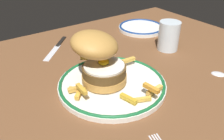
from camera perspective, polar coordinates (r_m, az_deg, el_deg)
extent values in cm
cube|color=brown|center=(53.68, -1.87, -8.59)|extent=(124.42, 93.99, 4.00)
cylinder|color=white|center=(55.78, 0.00, -3.54)|extent=(25.81, 25.81, 1.20)
torus|color=#196033|center=(55.45, 0.00, -3.02)|extent=(25.41, 25.41, 0.80)
cylinder|color=#BA843C|center=(54.80, -1.92, -1.87)|extent=(10.65, 10.65, 1.80)
cylinder|color=#4F371A|center=(53.77, -1.95, -0.12)|extent=(10.31, 10.31, 2.11)
cylinder|color=white|center=(53.12, -1.98, 1.09)|extent=(9.47, 9.47, 0.50)
ellipsoid|color=yellow|center=(53.33, -2.09, 2.04)|extent=(2.60, 2.60, 1.40)
ellipsoid|color=#B6823C|center=(52.08, -4.36, 6.35)|extent=(15.89, 15.90, 7.08)
cube|color=gold|center=(52.34, -8.62, -4.68)|extent=(3.24, 3.09, 0.75)
cube|color=gold|center=(61.47, 4.12, 2.47)|extent=(3.85, 1.20, 0.93)
cube|color=gold|center=(61.87, -0.20, 1.73)|extent=(4.34, 1.99, 0.84)
cube|color=gold|center=(52.25, -9.01, -4.65)|extent=(3.47, 1.71, 0.96)
cube|color=#EEB949|center=(59.35, -6.24, 0.22)|extent=(3.06, 2.23, 0.92)
cube|color=#E7B44E|center=(52.06, 10.47, -4.93)|extent=(4.55, 1.36, 1.00)
cube|color=gold|center=(50.62, -8.25, -5.91)|extent=(2.79, 2.74, 0.92)
cube|color=orange|center=(49.41, 9.66, -4.44)|extent=(1.47, 4.03, 0.92)
cube|color=gold|center=(61.70, -6.44, 2.96)|extent=(2.85, 2.22, 0.75)
cube|color=gold|center=(49.02, -7.53, -4.70)|extent=(0.96, 3.79, 0.88)
cube|color=gold|center=(64.51, -2.97, 2.97)|extent=(0.98, 3.72, 0.82)
cube|color=gold|center=(49.12, 7.14, -7.23)|extent=(4.45, 2.44, 0.76)
cube|color=#EBAC49|center=(60.98, -1.52, 1.19)|extent=(4.08, 3.31, 0.72)
cube|color=gold|center=(48.99, 4.09, -7.06)|extent=(1.82, 4.21, 0.89)
cylinder|color=silver|center=(74.67, 13.83, 8.20)|extent=(6.51, 6.51, 9.02)
cylinder|color=silver|center=(75.27, 13.68, 7.08)|extent=(5.99, 5.99, 5.82)
cylinder|color=white|center=(90.90, 7.19, 10.25)|extent=(17.18, 17.18, 1.20)
torus|color=navy|center=(90.69, 7.21, 10.61)|extent=(16.78, 16.78, 0.80)
cube|color=silver|center=(43.65, 9.92, -16.67)|extent=(0.93, 2.38, 0.28)
cube|color=silver|center=(43.84, 10.52, -16.48)|extent=(0.93, 2.38, 0.28)
cube|color=silver|center=(44.03, 11.12, -16.30)|extent=(0.93, 2.38, 0.28)
cube|color=silver|center=(44.23, 11.71, -16.11)|extent=(0.93, 2.38, 0.28)
cube|color=black|center=(81.20, -12.47, 6.98)|extent=(6.32, 6.68, 0.70)
cube|color=silver|center=(74.06, -14.52, 4.24)|extent=(8.80, 9.29, 0.24)
ellipsoid|color=silver|center=(66.73, 24.83, -0.67)|extent=(4.15, 4.44, 0.90)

